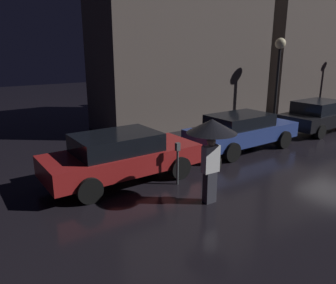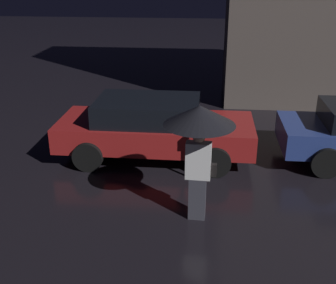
{
  "view_description": "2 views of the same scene",
  "coord_description": "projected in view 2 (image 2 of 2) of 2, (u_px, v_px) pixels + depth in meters",
  "views": [
    {
      "loc": [
        -13.54,
        -6.71,
        3.61
      ],
      "look_at": [
        -8.85,
        -0.01,
        1.3
      ],
      "focal_mm": 35.0,
      "sensor_mm": 36.0,
      "label": 1
    },
    {
      "loc": [
        -8.37,
        -7.68,
        4.11
      ],
      "look_at": [
        -9.13,
        -0.03,
        0.91
      ],
      "focal_mm": 45.0,
      "sensor_mm": 36.0,
      "label": 2
    }
  ],
  "objects": [
    {
      "name": "parking_meter",
      "position": [
        201.0,
        149.0,
        8.42
      ],
      "size": [
        0.12,
        0.1,
        1.2
      ],
      "color": "#4C5154",
      "rests_on": "ground"
    },
    {
      "name": "pedestrian_with_umbrella",
      "position": [
        199.0,
        128.0,
        6.82
      ],
      "size": [
        1.18,
        1.18,
        2.08
      ],
      "rotation": [
        0.0,
        0.0,
        3.09
      ],
      "color": "#383842",
      "rests_on": "ground"
    },
    {
      "name": "parked_car_red",
      "position": [
        154.0,
        127.0,
        9.61
      ],
      "size": [
        4.42,
        1.99,
        1.38
      ],
      "rotation": [
        0.0,
        0.0,
        -0.0
      ],
      "color": "maroon",
      "rests_on": "ground"
    }
  ]
}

